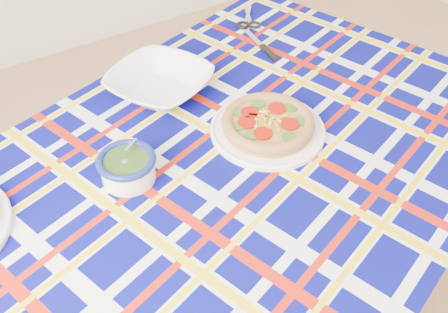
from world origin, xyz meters
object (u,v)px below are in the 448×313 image
main_focaccia_plate (268,123)px  serving_bowl (160,83)px  pesto_bowl (127,166)px  dining_table (224,190)px

main_focaccia_plate → serving_bowl: serving_bowl is taller
pesto_bowl → serving_bowl: (0.22, 0.25, -0.01)m
dining_table → main_focaccia_plate: bearing=-0.7°
dining_table → pesto_bowl: 0.25m
dining_table → main_focaccia_plate: main_focaccia_plate is taller
serving_bowl → dining_table: bearing=-92.6°
main_focaccia_plate → dining_table: bearing=-163.6°
pesto_bowl → serving_bowl: pesto_bowl is taller
pesto_bowl → serving_bowl: bearing=49.8°
dining_table → serving_bowl: bearing=70.4°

